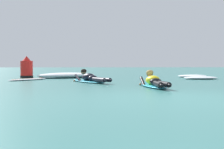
{
  "coord_description": "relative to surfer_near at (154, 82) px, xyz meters",
  "views": [
    {
      "loc": [
        -1.68,
        -5.72,
        0.65
      ],
      "look_at": [
        -0.73,
        4.25,
        0.33
      ],
      "focal_mm": 48.52,
      "sensor_mm": 36.0,
      "label": 1
    }
  ],
  "objects": [
    {
      "name": "ground_plane",
      "position": [
        -0.36,
        7.08,
        -0.14
      ],
      "size": [
        120.0,
        120.0,
        0.0
      ],
      "primitive_type": "plane",
      "color": "#387A75"
    },
    {
      "name": "surfer_near",
      "position": [
        0.0,
        0.0,
        0.0
      ],
      "size": [
        0.57,
        2.52,
        0.54
      ],
      "color": "#2DB2D1",
      "rests_on": "ground"
    },
    {
      "name": "channel_marker_buoy",
      "position": [
        -4.82,
        6.54,
        0.3
      ],
      "size": [
        0.62,
        0.62,
        1.08
      ],
      "color": "red",
      "rests_on": "ground"
    },
    {
      "name": "surfer_far",
      "position": [
        -1.8,
        2.48,
        -0.0
      ],
      "size": [
        1.51,
        2.58,
        0.54
      ],
      "color": "#2DB2D1",
      "rests_on": "ground"
    },
    {
      "name": "whitewater_front",
      "position": [
        3.58,
        6.53,
        -0.07
      ],
      "size": [
        1.71,
        1.12,
        0.14
      ],
      "color": "white",
      "rests_on": "ground"
    },
    {
      "name": "drifting_surfboard",
      "position": [
        -4.34,
        4.33,
        -0.1
      ],
      "size": [
        1.61,
        2.02,
        0.16
      ],
      "color": "silver",
      "rests_on": "ground"
    },
    {
      "name": "whitewater_back",
      "position": [
        -2.83,
        6.29,
        -0.01
      ],
      "size": [
        3.17,
        2.25,
        0.27
      ],
      "color": "white",
      "rests_on": "ground"
    },
    {
      "name": "whitewater_mid_left",
      "position": [
        3.22,
        4.53,
        -0.08
      ],
      "size": [
        1.57,
        1.05,
        0.13
      ],
      "color": "white",
      "rests_on": "ground"
    }
  ]
}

